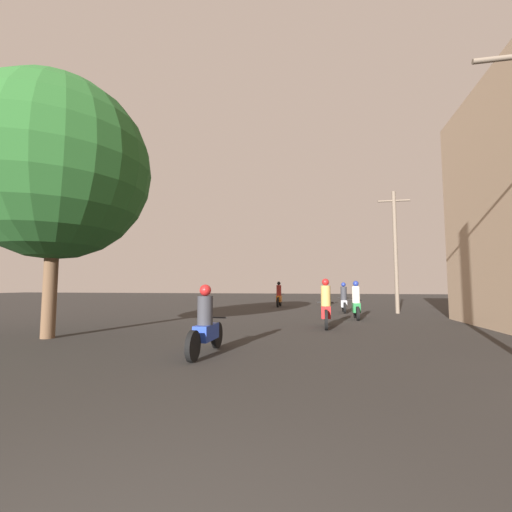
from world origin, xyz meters
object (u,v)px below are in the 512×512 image
motorcycle_silver (344,300)px  motorcycle_yellow (326,297)px  utility_pole_far (395,249)px  motorcycle_blue (206,326)px  street_tree (56,169)px  motorcycle_red (326,308)px  motorcycle_green (356,304)px  motorcycle_orange (279,297)px

motorcycle_silver → motorcycle_yellow: 7.15m
motorcycle_silver → utility_pole_far: 3.80m
motorcycle_blue → street_tree: size_ratio=0.28×
motorcycle_blue → motorcycle_silver: 12.51m
motorcycle_blue → motorcycle_red: size_ratio=1.07×
motorcycle_yellow → motorcycle_red: bearing=-81.0°
motorcycle_green → motorcycle_yellow: 10.78m
motorcycle_green → motorcycle_orange: size_ratio=0.92×
motorcycle_yellow → motorcycle_orange: bearing=-127.5°
motorcycle_orange → motorcycle_green: bearing=-59.3°
motorcycle_red → motorcycle_silver: motorcycle_red is taller
motorcycle_orange → motorcycle_silver: bearing=-44.4°
street_tree → motorcycle_red: bearing=27.0°
motorcycle_red → street_tree: 9.29m
motorcycle_blue → motorcycle_red: motorcycle_red is taller
motorcycle_blue → motorcycle_orange: bearing=92.3°
motorcycle_red → motorcycle_green: size_ratio=1.04×
motorcycle_blue → motorcycle_silver: (3.49, 12.02, 0.06)m
motorcycle_green → motorcycle_orange: motorcycle_orange is taller
motorcycle_silver → motorcycle_orange: (-4.00, 4.16, 0.03)m
motorcycle_green → motorcycle_blue: bearing=-117.8°
motorcycle_yellow → utility_pole_far: (3.50, -7.26, 2.77)m
street_tree → motorcycle_silver: bearing=51.8°
motorcycle_silver → motorcycle_orange: 5.77m
motorcycle_blue → utility_pole_far: bearing=63.1°
motorcycle_yellow → utility_pole_far: size_ratio=0.31×
motorcycle_green → motorcycle_yellow: size_ratio=0.95×
motorcycle_green → utility_pole_far: bearing=52.2°
motorcycle_orange → street_tree: street_tree is taller
motorcycle_silver → motorcycle_yellow: size_ratio=1.01×
motorcycle_green → street_tree: (-8.75, -7.12, 4.07)m
motorcycle_red → motorcycle_orange: size_ratio=0.96×
motorcycle_green → motorcycle_yellow: bearing=92.6°
motorcycle_green → motorcycle_red: bearing=-114.8°
motorcycle_red → utility_pole_far: size_ratio=0.30×
motorcycle_green → motorcycle_yellow: motorcycle_green is taller
motorcycle_blue → motorcycle_red: (2.50, 5.07, 0.08)m
motorcycle_red → motorcycle_yellow: (0.16, 14.04, -0.09)m
motorcycle_silver → motorcycle_yellow: (-0.84, 7.10, -0.06)m
motorcycle_red → motorcycle_green: 3.57m
motorcycle_red → motorcycle_blue: bearing=-108.9°
motorcycle_yellow → street_tree: bearing=-103.5°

